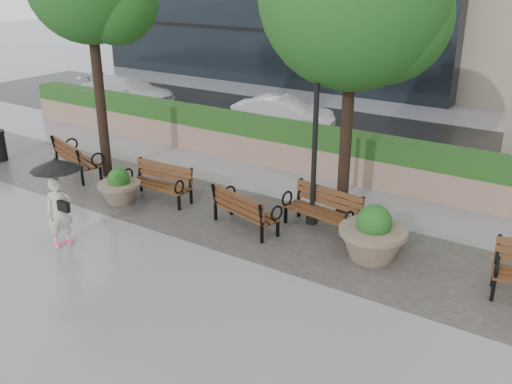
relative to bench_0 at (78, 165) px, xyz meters
The scene contains 14 objects.
ground 6.35m from the bench_0, 27.87° to the right, with size 100.00×100.00×0.00m, color gray.
cobble_strip 5.61m from the bench_0, ahead, with size 28.00×3.20×0.01m, color #383330.
hedge_wall 6.92m from the bench_0, 35.75° to the left, with size 24.00×0.80×1.35m.
asphalt_street 9.80m from the bench_0, 55.10° to the left, with size 40.00×7.00×0.00m, color black.
bench_0 is the anchor object (origin of this frame).
bench_1 3.27m from the bench_0, ahead, with size 1.79×0.78×0.94m.
bench_2 6.07m from the bench_0, ahead, with size 1.82×1.09×0.92m.
bench_3 7.60m from the bench_0, ahead, with size 1.88×0.98×0.96m.
planter_left 2.60m from the bench_0, 16.94° to the right, with size 1.08×1.08×0.91m.
planter_right 9.05m from the bench_0, ahead, with size 1.41×1.41×1.18m.
lamppost 7.41m from the bench_0, ahead, with size 0.28×0.28×4.23m.
car_left 8.79m from the bench_0, 125.73° to the left, with size 1.76×4.34×1.26m, color silver.
car_right 7.90m from the bench_0, 72.53° to the left, with size 1.29×3.69×1.22m, color silver.
pedestrian 4.57m from the bench_0, 44.13° to the right, with size 1.06×1.06×1.94m.
Camera 1 is at (7.23, -7.14, 5.66)m, focal length 40.00 mm.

